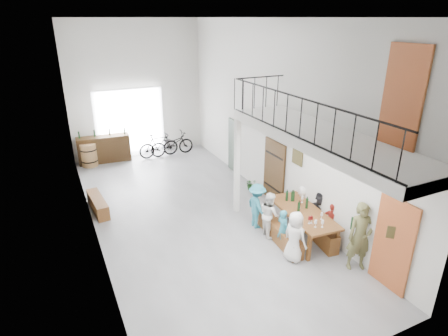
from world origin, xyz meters
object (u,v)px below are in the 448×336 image
oak_barrel (89,155)px  bicycle_near (172,144)px  bench_inner (280,234)px  side_bench (98,204)px  serving_counter (104,149)px  host_standing (360,237)px  tasting_table (303,214)px

oak_barrel → bicycle_near: 3.37m
bench_inner → bicycle_near: bicycle_near is taller
bench_inner → side_bench: (-4.07, 3.80, -0.00)m
side_bench → serving_counter: size_ratio=0.77×
oak_barrel → host_standing: 10.68m
tasting_table → bench_inner: size_ratio=1.21×
side_bench → host_standing: (5.08, -5.52, 0.62)m
bicycle_near → serving_counter: bearing=80.0°
host_standing → bicycle_near: size_ratio=0.89×
bench_inner → serving_counter: (-3.17, 8.05, 0.31)m
host_standing → bench_inner: bearing=141.1°
tasting_table → bench_inner: tasting_table is taller
host_standing → bicycle_near: 9.48m
tasting_table → host_standing: 1.69m
side_bench → bicycle_near: (3.64, 3.84, 0.27)m
bicycle_near → oak_barrel: bearing=85.8°
bench_inner → host_standing: host_standing is taller
side_bench → oak_barrel: bearing=86.1°
oak_barrel → bicycle_near: size_ratio=0.49×
bench_inner → serving_counter: bearing=116.7°
serving_counter → bicycle_near: (2.74, -0.42, -0.04)m
bench_inner → tasting_table: bearing=-2.7°
bench_inner → oak_barrel: 8.68m
tasting_table → serving_counter: bearing=120.3°
bench_inner → serving_counter: 8.66m
tasting_table → bicycle_near: size_ratio=1.25×
tasting_table → oak_barrel: 9.05m
tasting_table → serving_counter: size_ratio=1.15×
serving_counter → bicycle_near: serving_counter is taller
bench_inner → host_standing: bearing=-54.5°
tasting_table → host_standing: host_standing is taller
tasting_table → serving_counter: serving_counter is taller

